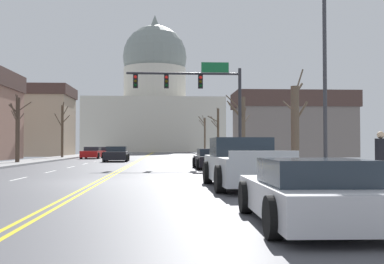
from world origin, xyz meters
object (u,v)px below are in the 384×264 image
signal_gantry (200,90)px  bicycle_parked (332,171)px  pedestrian_00 (295,152)px  sedan_near_00 (212,159)px  pickup_truck_near_02 (244,165)px  sedan_oncoming_00 (117,154)px  sedan_oncoming_02 (104,152)px  sedan_oncoming_01 (92,153)px  street_lamp_right (317,41)px  sedan_near_01 (228,164)px  sedan_near_03 (310,193)px  pedestrian_01 (381,156)px

signal_gantry → bicycle_parked: bearing=-77.9°
pedestrian_00 → sedan_near_00: bearing=133.1°
pickup_truck_near_02 → sedan_oncoming_00: size_ratio=1.31×
sedan_near_00 → pickup_truck_near_02: size_ratio=0.77×
sedan_oncoming_02 → bicycle_parked: 44.71m
pickup_truck_near_02 → pedestrian_00: (3.99, 8.14, 0.31)m
sedan_near_00 → sedan_oncoming_01: bearing=115.6°
sedan_near_00 → pedestrian_00: pedestrian_00 is taller
sedan_oncoming_00 → street_lamp_right: bearing=-67.9°
street_lamp_right → pickup_truck_near_02: street_lamp_right is taller
sedan_near_01 → sedan_near_03: 13.20m
street_lamp_right → pedestrian_00: 8.09m
street_lamp_right → sedan_near_03: 9.97m
sedan_near_01 → pedestrian_00: pedestrian_00 is taller
sedan_oncoming_01 → street_lamp_right: bearing=-68.1°
signal_gantry → sedan_near_01: (0.55, -10.58, -4.64)m
sedan_near_01 → pedestrian_00: size_ratio=2.77×
sedan_near_03 → pedestrian_00: pedestrian_00 is taller
pickup_truck_near_02 → bicycle_parked: bearing=11.8°
street_lamp_right → pedestrian_01: (1.07, -2.57, -4.05)m
sedan_near_01 → sedan_oncoming_02: bearing=105.8°
pedestrian_00 → pedestrian_01: 9.48m
sedan_oncoming_01 → pedestrian_01: 38.12m
street_lamp_right → sedan_oncoming_02: street_lamp_right is taller
signal_gantry → pedestrian_01: 18.92m
pedestrian_00 → sedan_near_03: bearing=-104.8°
sedan_oncoming_00 → bicycle_parked: (9.97, -24.39, -0.12)m
pedestrian_00 → pedestrian_01: (-0.04, -9.48, 0.01)m
sedan_oncoming_00 → sedan_oncoming_02: (-3.47, 18.25, -0.05)m
street_lamp_right → pickup_truck_near_02: bearing=-156.8°
sedan_near_03 → pedestrian_01: size_ratio=2.59×
pickup_truck_near_02 → bicycle_parked: size_ratio=3.14×
sedan_near_01 → pedestrian_01: (3.65, -7.40, 0.52)m
sedan_oncoming_00 → sedan_oncoming_02: sedan_oncoming_00 is taller
sedan_oncoming_02 → street_lamp_right: bearing=-72.7°
pedestrian_01 → sedan_near_03: bearing=-124.7°
sedan_oncoming_01 → sedan_oncoming_02: bearing=89.9°
street_lamp_right → bicycle_parked: bearing=-62.3°
sedan_near_00 → bicycle_parked: sedan_near_00 is taller
signal_gantry → sedan_oncoming_01: 20.58m
pickup_truck_near_02 → sedan_oncoming_00: 25.96m
street_lamp_right → sedan_oncoming_02: size_ratio=1.95×
street_lamp_right → bicycle_parked: (0.30, -0.57, -4.62)m
sedan_near_03 → pickup_truck_near_02: bearing=89.6°
bicycle_parked → street_lamp_right: bearing=117.7°
pickup_truck_near_02 → sedan_oncoming_02: pickup_truck_near_02 is taller
sedan_oncoming_00 → pedestrian_01: (10.74, -26.39, 0.44)m
pedestrian_01 → bicycle_parked: pedestrian_01 is taller
sedan_near_00 → signal_gantry: bearing=95.5°
sedan_oncoming_02 → sedan_near_00: bearing=-71.5°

